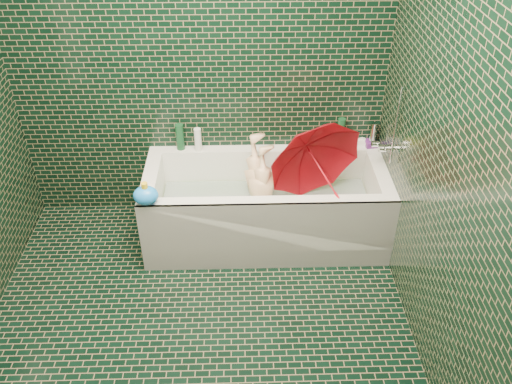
{
  "coord_description": "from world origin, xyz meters",
  "views": [
    {
      "loc": [
        0.29,
        -2.09,
        2.62
      ],
      "look_at": [
        0.37,
        0.82,
        0.53
      ],
      "focal_mm": 38.0,
      "sensor_mm": 36.0,
      "label": 1
    }
  ],
  "objects_px": {
    "rubber_duck": "(348,143)",
    "bath_toy": "(146,195)",
    "bathtub": "(266,213)",
    "umbrella": "(322,172)",
    "child": "(263,198)"
  },
  "relations": [
    {
      "from": "umbrella",
      "to": "rubber_duck",
      "type": "xyz_separation_m",
      "value": [
        0.24,
        0.41,
        -0.02
      ]
    },
    {
      "from": "bathtub",
      "to": "child",
      "type": "distance_m",
      "value": 0.11
    },
    {
      "from": "bathtub",
      "to": "bath_toy",
      "type": "bearing_deg",
      "value": -157.19
    },
    {
      "from": "child",
      "to": "bath_toy",
      "type": "xyz_separation_m",
      "value": [
        -0.76,
        -0.37,
        0.31
      ]
    },
    {
      "from": "rubber_duck",
      "to": "bath_toy",
      "type": "bearing_deg",
      "value": -143.29
    },
    {
      "from": "umbrella",
      "to": "bathtub",
      "type": "bearing_deg",
      "value": 151.39
    },
    {
      "from": "bathtub",
      "to": "umbrella",
      "type": "bearing_deg",
      "value": -11.2
    },
    {
      "from": "bathtub",
      "to": "rubber_duck",
      "type": "distance_m",
      "value": 0.8
    },
    {
      "from": "child",
      "to": "umbrella",
      "type": "relative_size",
      "value": 1.46
    },
    {
      "from": "bath_toy",
      "to": "bathtub",
      "type": "bearing_deg",
      "value": 17.74
    },
    {
      "from": "umbrella",
      "to": "child",
      "type": "bearing_deg",
      "value": 146.19
    },
    {
      "from": "bathtub",
      "to": "child",
      "type": "relative_size",
      "value": 1.79
    },
    {
      "from": "bathtub",
      "to": "umbrella",
      "type": "distance_m",
      "value": 0.55
    },
    {
      "from": "child",
      "to": "bath_toy",
      "type": "distance_m",
      "value": 0.9
    },
    {
      "from": "umbrella",
      "to": "rubber_duck",
      "type": "height_order",
      "value": "umbrella"
    }
  ]
}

